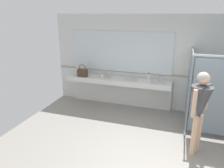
{
  "coord_description": "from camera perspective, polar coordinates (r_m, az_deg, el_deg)",
  "views": [
    {
      "loc": [
        0.17,
        -3.68,
        2.73
      ],
      "look_at": [
        -1.3,
        0.72,
        1.21
      ],
      "focal_mm": 34.84,
      "sensor_mm": 36.0,
      "label": 1
    }
  ],
  "objects": [
    {
      "name": "ground_plane",
      "position": [
        4.61,
        13.32,
        -19.49
      ],
      "size": [
        7.35,
        5.55,
        0.1
      ],
      "primitive_type": "cube",
      "color": "gray"
    },
    {
      "name": "paper_cup",
      "position": [
        6.44,
        -2.59,
        1.98
      ],
      "size": [
        0.07,
        0.07,
        0.09
      ],
      "primitive_type": "cylinder",
      "color": "white",
      "rests_on": "vanity_counter"
    },
    {
      "name": "wall_back",
      "position": [
        6.37,
        16.52,
        4.93
      ],
      "size": [
        7.35,
        0.12,
        2.72
      ],
      "primitive_type": "cube",
      "color": "silver",
      "rests_on": "ground_plane"
    },
    {
      "name": "handbag",
      "position": [
        6.62,
        -7.74,
        3.0
      ],
      "size": [
        0.3,
        0.13,
        0.37
      ],
      "color": "#3F2D1E",
      "rests_on": "vanity_counter"
    },
    {
      "name": "mirror_panel",
      "position": [
        6.49,
        2.26,
        8.47
      ],
      "size": [
        3.03,
        0.02,
        1.19
      ],
      "primitive_type": "cube",
      "color": "silver",
      "rests_on": "wall_back"
    },
    {
      "name": "vanity_counter",
      "position": [
        6.55,
        1.68,
        -0.35
      ],
      "size": [
        3.13,
        0.55,
        1.01
      ],
      "color": "silver",
      "rests_on": "ground_plane"
    },
    {
      "name": "soap_dispenser",
      "position": [
        6.34,
        9.57,
        1.89
      ],
      "size": [
        0.07,
        0.07,
        0.2
      ],
      "color": "white",
      "rests_on": "vanity_counter"
    },
    {
      "name": "wall_back_tile_band",
      "position": [
        6.38,
        16.25,
        2.12
      ],
      "size": [
        7.35,
        0.01,
        0.06
      ],
      "primitive_type": "cube",
      "color": "#9E937F",
      "rests_on": "wall_back"
    },
    {
      "name": "person_standing",
      "position": [
        4.47,
        22.18,
        -4.81
      ],
      "size": [
        0.54,
        0.54,
        1.71
      ],
      "color": "#DBAD89",
      "rests_on": "ground_plane"
    }
  ]
}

